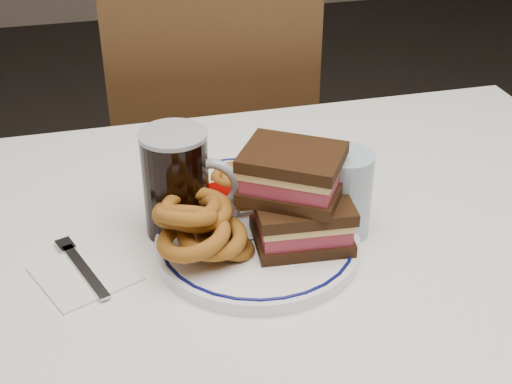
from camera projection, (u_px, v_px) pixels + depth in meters
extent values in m
cube|color=white|center=(255.00, 252.00, 1.01)|extent=(1.26, 0.86, 0.03)
cylinder|color=#3F2314|center=(450.00, 267.00, 1.61)|extent=(0.06, 0.06, 0.71)
cube|color=white|center=(202.00, 163.00, 1.41)|extent=(1.26, 0.01, 0.17)
cube|color=#3F2314|center=(208.00, 143.00, 1.86)|extent=(0.50, 0.50, 0.04)
cylinder|color=#3F2314|center=(268.00, 180.00, 2.19)|extent=(0.04, 0.04, 0.45)
cylinder|color=#3F2314|center=(296.00, 256.00, 1.86)|extent=(0.04, 0.04, 0.45)
cylinder|color=#3F2314|center=(137.00, 192.00, 2.13)|extent=(0.04, 0.04, 0.45)
cylinder|color=#3F2314|center=(142.00, 273.00, 1.80)|extent=(0.04, 0.04, 0.45)
cube|color=#3F2314|center=(215.00, 73.00, 1.54)|extent=(0.47, 0.07, 0.51)
cylinder|color=white|center=(257.00, 244.00, 0.99)|extent=(0.28, 0.28, 0.02)
torus|color=#0A0E50|center=(257.00, 239.00, 0.98)|extent=(0.27, 0.27, 0.01)
cube|color=black|center=(301.00, 236.00, 0.97)|extent=(0.14, 0.11, 0.02)
cube|color=#992C41|center=(302.00, 224.00, 0.96)|extent=(0.13, 0.10, 0.02)
cube|color=#DEB663|center=(302.00, 214.00, 0.95)|extent=(0.13, 0.11, 0.01)
cube|color=black|center=(303.00, 205.00, 0.95)|extent=(0.14, 0.11, 0.02)
cube|color=black|center=(292.00, 189.00, 0.95)|extent=(0.16, 0.15, 0.02)
cube|color=#992C41|center=(292.00, 177.00, 0.94)|extent=(0.15, 0.14, 0.02)
cube|color=#DEB663|center=(292.00, 166.00, 0.93)|extent=(0.15, 0.15, 0.01)
cube|color=black|center=(293.00, 157.00, 0.92)|extent=(0.16, 0.15, 0.02)
torus|color=brown|center=(225.00, 242.00, 0.95)|extent=(0.09, 0.09, 0.06)
torus|color=brown|center=(216.00, 236.00, 0.95)|extent=(0.08, 0.08, 0.05)
torus|color=brown|center=(212.00, 236.00, 0.93)|extent=(0.09, 0.09, 0.03)
torus|color=brown|center=(194.00, 236.00, 0.92)|extent=(0.10, 0.10, 0.05)
torus|color=brown|center=(187.00, 210.00, 0.95)|extent=(0.10, 0.10, 0.04)
torus|color=brown|center=(197.00, 209.00, 0.94)|extent=(0.10, 0.10, 0.02)
torus|color=brown|center=(186.00, 215.00, 0.91)|extent=(0.09, 0.08, 0.06)
cylinder|color=white|center=(219.00, 201.00, 1.03)|extent=(0.06, 0.06, 0.03)
cylinder|color=#8D0502|center=(219.00, 194.00, 1.03)|extent=(0.05, 0.05, 0.01)
cylinder|color=black|center=(176.00, 184.00, 0.99)|extent=(0.09, 0.09, 0.15)
cylinder|color=#9A9FA8|center=(173.00, 135.00, 0.95)|extent=(0.09, 0.09, 0.01)
torus|color=#9A9FA8|center=(213.00, 184.00, 0.98)|extent=(0.08, 0.05, 0.08)
cylinder|color=#96B2C2|center=(344.00, 194.00, 1.00)|extent=(0.08, 0.08, 0.13)
cylinder|color=white|center=(242.00, 201.00, 1.08)|extent=(0.26, 0.26, 0.02)
torus|color=#0A0E50|center=(242.00, 196.00, 1.08)|extent=(0.24, 0.24, 0.00)
torus|color=brown|center=(241.00, 194.00, 1.07)|extent=(0.08, 0.08, 0.02)
torus|color=brown|center=(240.00, 196.00, 1.05)|extent=(0.08, 0.08, 0.02)
torus|color=brown|center=(246.00, 179.00, 1.07)|extent=(0.08, 0.08, 0.03)
torus|color=brown|center=(238.00, 175.00, 1.06)|extent=(0.08, 0.08, 0.03)
cube|color=white|center=(86.00, 274.00, 0.94)|extent=(0.15, 0.15, 0.00)
cube|color=#B3B2B7|center=(85.00, 271.00, 0.94)|extent=(0.06, 0.13, 0.00)
cube|color=#B3B2B7|center=(65.00, 245.00, 0.99)|extent=(0.03, 0.04, 0.00)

